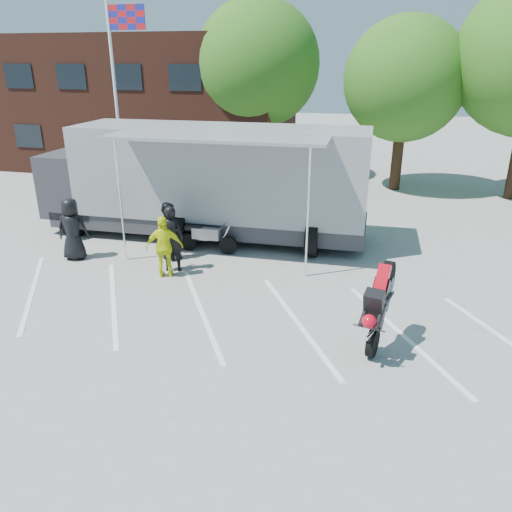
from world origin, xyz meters
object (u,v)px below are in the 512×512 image
at_px(stunt_bike_rider, 379,341).
at_px(spectator_hivis, 164,247).
at_px(parked_motorcycle, 208,252).
at_px(tree_mid, 405,80).
at_px(spectator_leather_c, 169,230).
at_px(flagpole, 120,79).
at_px(transporter_truck, 209,235).
at_px(spectator_leather_b, 171,239).
at_px(spectator_leather_a, 72,229).
at_px(tree_left, 257,64).

relative_size(stunt_bike_rider, spectator_hivis, 1.16).
relative_size(parked_motorcycle, stunt_bike_rider, 0.96).
bearing_deg(tree_mid, spectator_leather_c, -122.69).
xyz_separation_m(flagpole, transporter_truck, (4.80, -3.55, -5.05)).
bearing_deg(spectator_leather_b, parked_motorcycle, -121.49).
xyz_separation_m(parked_motorcycle, spectator_hivis, (-0.55, -2.11, 0.89)).
height_order(stunt_bike_rider, spectator_leather_b, spectator_leather_b).
bearing_deg(spectator_leather_a, tree_mid, -143.26).
xyz_separation_m(spectator_leather_b, spectator_hivis, (-0.02, -0.46, -0.09)).
xyz_separation_m(flagpole, stunt_bike_rider, (10.74, -9.40, -5.05)).
height_order(spectator_leather_a, spectator_leather_c, spectator_leather_a).
distance_m(stunt_bike_rider, spectator_hivis, 6.45).
distance_m(parked_motorcycle, spectator_leather_a, 4.23).
bearing_deg(stunt_bike_rider, transporter_truck, 148.88).
relative_size(stunt_bike_rider, spectator_leather_c, 1.16).
distance_m(flagpole, spectator_leather_c, 8.35).
relative_size(flagpole, spectator_leather_b, 4.08).
distance_m(stunt_bike_rider, spectator_leather_c, 7.43).
bearing_deg(parked_motorcycle, tree_left, 6.42).
bearing_deg(tree_left, transporter_truck, -86.68).
xyz_separation_m(tree_left, tree_mid, (7.00, -1.00, -0.62)).
distance_m(flagpole, tree_mid, 12.31).
bearing_deg(tree_left, spectator_hivis, -87.83).
bearing_deg(tree_mid, spectator_leather_b, -118.92).
distance_m(transporter_truck, spectator_leather_c, 2.51).
bearing_deg(spectator_leather_a, spectator_leather_b, 164.52).
relative_size(flagpole, transporter_truck, 0.67).
bearing_deg(spectator_hivis, tree_left, -107.25).
bearing_deg(spectator_leather_c, spectator_leather_a, 39.92).
height_order(parked_motorcycle, spectator_leather_c, spectator_leather_c).
bearing_deg(transporter_truck, stunt_bike_rider, -45.15).
xyz_separation_m(parked_motorcycle, stunt_bike_rider, (5.45, -4.31, 0.00)).
bearing_deg(tree_left, spectator_leather_a, -102.45).
distance_m(parked_motorcycle, spectator_leather_b, 1.99).
distance_m(flagpole, stunt_bike_rider, 15.14).
distance_m(tree_left, transporter_truck, 11.06).
height_order(parked_motorcycle, stunt_bike_rider, stunt_bike_rider).
relative_size(transporter_truck, stunt_bike_rider, 5.73).
relative_size(tree_mid, spectator_leather_b, 3.92).
distance_m(tree_left, spectator_leather_c, 12.72).
xyz_separation_m(tree_left, spectator_leather_b, (0.52, -12.73, -4.59)).
xyz_separation_m(tree_left, transporter_truck, (0.55, -9.55, -5.57)).
bearing_deg(flagpole, parked_motorcycle, -43.87).
distance_m(tree_left, tree_mid, 7.10).
distance_m(tree_left, spectator_leather_a, 13.70).
xyz_separation_m(transporter_truck, spectator_leather_c, (-0.51, -2.29, 0.89)).
height_order(transporter_truck, spectator_leather_a, spectator_leather_a).
xyz_separation_m(spectator_leather_c, spectator_hivis, (0.45, -1.36, -0.00)).
bearing_deg(tree_left, spectator_leather_b, -87.68).
relative_size(tree_left, spectator_leather_b, 4.41).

